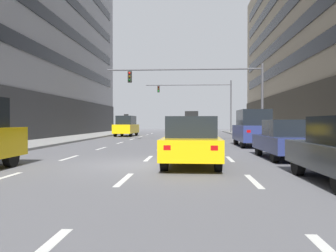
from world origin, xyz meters
TOP-DOWN VIEW (x-y plane):
  - ground_plane at (0.00, 0.00)m, footprint 120.00×120.00m
  - lane_stripe_l1_s3 at (-3.27, -3.00)m, footprint 0.16×2.00m
  - lane_stripe_l1_s4 at (-3.27, 2.00)m, footprint 0.16×2.00m
  - lane_stripe_l1_s5 at (-3.27, 7.00)m, footprint 0.16×2.00m
  - lane_stripe_l1_s6 at (-3.27, 12.00)m, footprint 0.16×2.00m
  - lane_stripe_l1_s7 at (-3.27, 17.00)m, footprint 0.16×2.00m
  - lane_stripe_l1_s8 at (-3.27, 22.00)m, footprint 0.16×2.00m
  - lane_stripe_l1_s9 at (-3.27, 27.00)m, footprint 0.16×2.00m
  - lane_stripe_l1_s10 at (-3.27, 32.00)m, footprint 0.16×2.00m
  - lane_stripe_l2_s3 at (0.00, -3.00)m, footprint 0.16×2.00m
  - lane_stripe_l2_s4 at (0.00, 2.00)m, footprint 0.16×2.00m
  - lane_stripe_l2_s5 at (0.00, 7.00)m, footprint 0.16×2.00m
  - lane_stripe_l2_s6 at (0.00, 12.00)m, footprint 0.16×2.00m
  - lane_stripe_l2_s7 at (0.00, 17.00)m, footprint 0.16×2.00m
  - lane_stripe_l2_s8 at (0.00, 22.00)m, footprint 0.16×2.00m
  - lane_stripe_l2_s9 at (0.00, 27.00)m, footprint 0.16×2.00m
  - lane_stripe_l2_s10 at (0.00, 32.00)m, footprint 0.16×2.00m
  - lane_stripe_l3_s3 at (3.27, -3.00)m, footprint 0.16×2.00m
  - lane_stripe_l3_s4 at (3.27, 2.00)m, footprint 0.16×2.00m
  - lane_stripe_l3_s5 at (3.27, 7.00)m, footprint 0.16×2.00m
  - lane_stripe_l3_s6 at (3.27, 12.00)m, footprint 0.16×2.00m
  - lane_stripe_l3_s7 at (3.27, 17.00)m, footprint 0.16×2.00m
  - lane_stripe_l3_s8 at (3.27, 22.00)m, footprint 0.16×2.00m
  - lane_stripe_l3_s9 at (3.27, 27.00)m, footprint 0.16×2.00m
  - lane_stripe_l3_s10 at (3.27, 32.00)m, footprint 0.16×2.00m
  - taxi_driving_0 at (-4.92, 22.93)m, footprint 2.04×4.45m
  - car_driving_1 at (1.52, 23.92)m, footprint 2.05×4.54m
  - taxi_driving_2 at (1.74, -0.10)m, footprint 1.93×4.46m
  - car_parked_2 at (5.49, 2.19)m, footprint 1.84×4.22m
  - car_parked_3 at (5.49, 9.11)m, footprint 1.94×4.59m
  - traffic_signal_0 at (3.01, 13.44)m, footprint 11.58×0.35m
  - traffic_signal_1 at (3.48, 32.39)m, footprint 11.15×0.34m

SIDE VIEW (x-z plane):
  - ground_plane at x=0.00m, z-range 0.00..0.00m
  - lane_stripe_l1_s3 at x=-3.27m, z-range 0.00..0.01m
  - lane_stripe_l1_s4 at x=-3.27m, z-range 0.00..0.01m
  - lane_stripe_l1_s5 at x=-3.27m, z-range 0.00..0.01m
  - lane_stripe_l1_s6 at x=-3.27m, z-range 0.00..0.01m
  - lane_stripe_l1_s7 at x=-3.27m, z-range 0.00..0.01m
  - lane_stripe_l1_s8 at x=-3.27m, z-range 0.00..0.01m
  - lane_stripe_l1_s9 at x=-3.27m, z-range 0.00..0.01m
  - lane_stripe_l1_s10 at x=-3.27m, z-range 0.00..0.01m
  - lane_stripe_l2_s3 at x=0.00m, z-range 0.00..0.01m
  - lane_stripe_l2_s4 at x=0.00m, z-range 0.00..0.01m
  - lane_stripe_l2_s5 at x=0.00m, z-range 0.00..0.01m
  - lane_stripe_l2_s6 at x=0.00m, z-range 0.00..0.01m
  - lane_stripe_l2_s7 at x=0.00m, z-range 0.00..0.01m
  - lane_stripe_l2_s8 at x=0.00m, z-range 0.00..0.01m
  - lane_stripe_l2_s9 at x=0.00m, z-range 0.00..0.01m
  - lane_stripe_l2_s10 at x=0.00m, z-range 0.00..0.01m
  - lane_stripe_l3_s3 at x=3.27m, z-range 0.00..0.01m
  - lane_stripe_l3_s4 at x=3.27m, z-range 0.00..0.01m
  - lane_stripe_l3_s5 at x=3.27m, z-range 0.00..0.01m
  - lane_stripe_l3_s6 at x=3.27m, z-range 0.00..0.01m
  - lane_stripe_l3_s7 at x=3.27m, z-range 0.00..0.01m
  - lane_stripe_l3_s8 at x=3.27m, z-range 0.00..0.01m
  - lane_stripe_l3_s9 at x=3.27m, z-range 0.00..0.01m
  - lane_stripe_l3_s10 at x=3.27m, z-range 0.00..0.01m
  - car_parked_2 at x=5.49m, z-range -0.01..1.56m
  - taxi_driving_2 at x=1.74m, z-range -0.10..1.74m
  - car_driving_1 at x=1.52m, z-range -0.01..1.66m
  - taxi_driving_0 at x=-4.92m, z-range -0.09..2.20m
  - car_parked_3 at x=5.49m, z-range -0.01..2.21m
  - traffic_signal_0 at x=3.01m, z-range 1.42..7.04m
  - traffic_signal_1 at x=3.48m, z-range 1.50..8.20m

